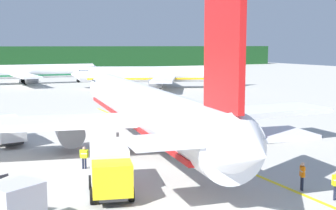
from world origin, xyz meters
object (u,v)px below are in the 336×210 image
Objects in this scene: airliner_foreground at (144,109)px; airliner_far_taxiway at (27,72)px; cargo_container_mid at (237,142)px; crew_marshaller at (84,156)px; airliner_mid_apron at (156,75)px; airliner_distant at (46,62)px; service_truck_fuel at (6,128)px; crew_loader_left at (302,174)px; service_truck_pushback at (5,204)px; service_truck_catering at (110,167)px.

airliner_far_taxiway is (0.98, 72.07, -0.60)m from airliner_foreground.
cargo_container_mid is 12.65m from crew_marshaller.
airliner_mid_apron is 1.57× the size of airliner_distant.
crew_loader_left is (14.84, -22.10, -0.40)m from service_truck_fuel.
crew_marshaller is (6.34, 8.88, -0.23)m from service_truck_pushback.
airliner_mid_apron is 73.32m from service_truck_pushback.
service_truck_catering reaches higher than cargo_container_mid.
cargo_container_mid is 1.30× the size of crew_loader_left.
crew_loader_left is (4.02, -15.45, -2.35)m from airliner_foreground.
service_truck_pushback is (-13.07, -13.69, -2.20)m from airliner_foreground.
airliner_far_taxiway reaches higher than service_truck_fuel.
airliner_foreground is 12.84m from service_truck_fuel.
service_truck_fuel is (-11.80, -65.42, -1.35)m from airliner_far_taxiway.
service_truck_fuel is (-10.81, 6.65, -1.95)m from airliner_foreground.
airliner_distant is (20.47, 151.58, -1.18)m from airliner_foreground.
airliner_distant is 157.90m from cargo_container_mid.
crew_marshaller is (-27.19, -156.39, -1.26)m from airliner_distant.
airliner_far_taxiway is 1.63× the size of airliner_distant.
service_truck_catering is 1.01× the size of service_truck_pushback.
service_truck_fuel is 20.46m from service_truck_pushback.
airliner_distant is at bearing 80.48° from service_truck_catering.
service_truck_fuel is (-34.23, -43.24, -1.39)m from airliner_mid_apron.
service_truck_pushback is at bearing -157.01° from cargo_container_mid.
airliner_distant is 9.18× the size of cargo_container_mid.
airliner_distant is 12.97× the size of crew_marshaller.
service_truck_fuel is at bearing 148.41° from airliner_foreground.
airliner_distant is at bearing 82.31° from airliner_foreground.
crew_loader_left is at bearing -88.01° from airliner_far_taxiway.
airliner_distant is at bearing 78.53° from service_truck_pushback.
airliner_mid_apron reaches higher than crew_loader_left.
airliner_foreground is 8.51m from cargo_container_mid.
service_truck_catering is 13.66m from cargo_container_mid.
service_truck_fuel is 26.62m from crew_loader_left.
airliner_foreground is 23.69× the size of crew_loader_left.
service_truck_fuel is at bearing -128.36° from airliner_mid_apron.
airliner_foreground is at bearing 46.33° from service_truck_pushback.
service_truck_fuel is 20.75m from cargo_container_mid.
cargo_container_mid is (-14.57, -157.22, -1.21)m from airliner_distant.
cargo_container_mid reaches higher than crew_marshaller.
airliner_mid_apron is 55.17m from service_truck_fuel.
airliner_distant is 164.59m from service_truck_catering.
airliner_far_taxiway is at bearing 91.99° from crew_loader_left.
airliner_far_taxiway is 81.86m from airliner_distant.
airliner_mid_apron is at bearing 73.47° from crew_loader_left.
crew_loader_left is (-1.88, -9.81, 0.04)m from cargo_container_mid.
service_truck_pushback is at bearing -96.33° from service_truck_fuel.
service_truck_fuel is (-31.28, -144.93, -0.77)m from airliner_distant.
airliner_distant reaches higher than cargo_container_mid.
crew_marshaller is at bearing -99.86° from airliner_distant.
airliner_distant is (19.49, 79.51, -0.58)m from airliner_far_taxiway.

